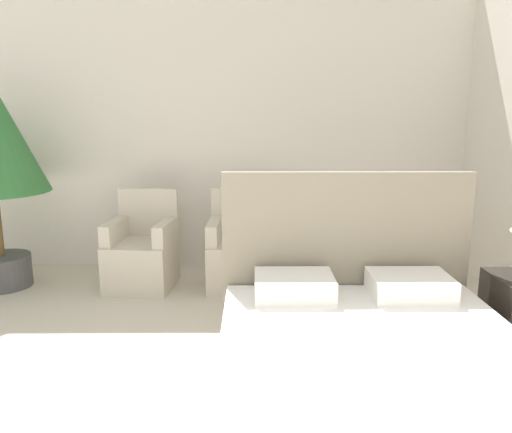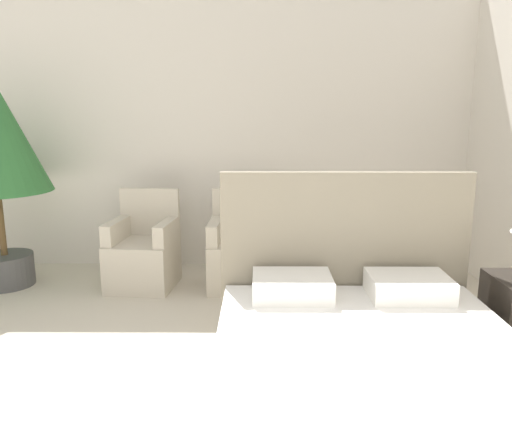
{
  "view_description": "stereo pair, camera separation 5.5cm",
  "coord_description": "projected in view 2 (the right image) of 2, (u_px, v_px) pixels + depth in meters",
  "views": [
    {
      "loc": [
        0.36,
        -1.06,
        1.6
      ],
      "look_at": [
        0.39,
        2.79,
        0.79
      ],
      "focal_mm": 35.0,
      "sensor_mm": 36.0,
      "label": 1
    },
    {
      "loc": [
        0.42,
        -1.06,
        1.6
      ],
      "look_at": [
        0.39,
        2.79,
        0.79
      ],
      "focal_mm": 35.0,
      "sensor_mm": 36.0,
      "label": 2
    }
  ],
  "objects": [
    {
      "name": "bed",
      "position": [
        374.0,
        386.0,
        2.48
      ],
      "size": [
        1.66,
        2.15,
        1.22
      ],
      "color": "#4C4238",
      "rests_on": "ground_plane"
    },
    {
      "name": "wall_back",
      "position": [
        219.0,
        127.0,
        5.09
      ],
      "size": [
        10.0,
        0.06,
        2.9
      ],
      "color": "silver",
      "rests_on": "ground_plane"
    },
    {
      "name": "armchair_near_window_right",
      "position": [
        241.0,
        256.0,
        4.62
      ],
      "size": [
        0.59,
        0.6,
        0.89
      ],
      "rotation": [
        0.0,
        0.0,
        -0.03
      ],
      "color": "beige",
      "rests_on": "ground_plane"
    },
    {
      "name": "armchair_near_window_left",
      "position": [
        143.0,
        256.0,
        4.63
      ],
      "size": [
        0.63,
        0.64,
        0.89
      ],
      "rotation": [
        0.0,
        0.0,
        -0.11
      ],
      "color": "beige",
      "rests_on": "ground_plane"
    }
  ]
}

